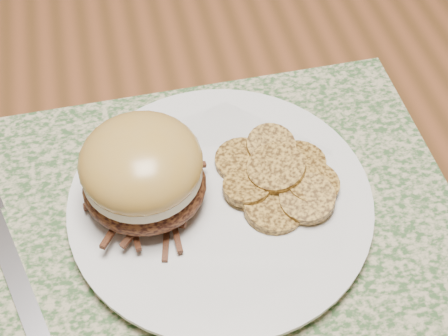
# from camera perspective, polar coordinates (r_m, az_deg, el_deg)

# --- Properties ---
(placemat) EXTENTS (0.45, 0.33, 0.00)m
(placemat) POSITION_cam_1_polar(r_m,az_deg,el_deg) (0.57, -0.99, -4.29)
(placemat) COLOR #34542B
(placemat) RESTS_ON dining_table
(dinner_plate) EXTENTS (0.26, 0.26, 0.02)m
(dinner_plate) POSITION_cam_1_polar(r_m,az_deg,el_deg) (0.57, -0.32, -3.19)
(dinner_plate) COLOR silver
(dinner_plate) RESTS_ON placemat
(pork_sandwich) EXTENTS (0.14, 0.13, 0.08)m
(pork_sandwich) POSITION_cam_1_polar(r_m,az_deg,el_deg) (0.53, -7.47, -0.35)
(pork_sandwich) COLOR black
(pork_sandwich) RESTS_ON dinner_plate
(roasted_potatoes) EXTENTS (0.12, 0.13, 0.03)m
(roasted_potatoes) POSITION_cam_1_polar(r_m,az_deg,el_deg) (0.57, 5.04, -0.81)
(roasted_potatoes) COLOR #AC8032
(roasted_potatoes) RESTS_ON dinner_plate
(fork) EXTENTS (0.08, 0.20, 0.00)m
(fork) POSITION_cam_1_polar(r_m,az_deg,el_deg) (0.58, -19.37, -6.93)
(fork) COLOR silver
(fork) RESTS_ON placemat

